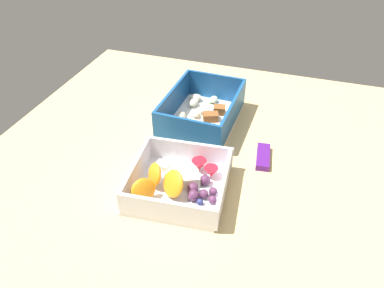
% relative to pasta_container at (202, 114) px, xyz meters
% --- Properties ---
extents(table_surface, '(0.80, 0.80, 0.02)m').
position_rel_pasta_container_xyz_m(table_surface, '(0.12, 0.02, -0.03)').
color(table_surface, tan).
rests_on(table_surface, ground).
extents(pasta_container, '(0.20, 0.15, 0.07)m').
position_rel_pasta_container_xyz_m(pasta_container, '(0.00, 0.00, 0.00)').
color(pasta_container, white).
rests_on(pasta_container, table_surface).
extents(fruit_bowl, '(0.17, 0.17, 0.05)m').
position_rel_pasta_container_xyz_m(fruit_bowl, '(0.21, 0.02, -0.00)').
color(fruit_bowl, white).
rests_on(fruit_bowl, table_surface).
extents(candy_bar, '(0.07, 0.03, 0.01)m').
position_rel_pasta_container_xyz_m(candy_bar, '(0.08, 0.15, -0.02)').
color(candy_bar, '#51197A').
rests_on(candy_bar, table_surface).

